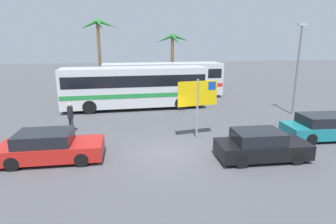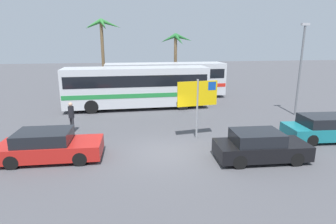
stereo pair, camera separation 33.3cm
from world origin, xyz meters
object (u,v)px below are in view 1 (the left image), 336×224
Objects in this scene: bus_rear_coach at (163,78)px; car_teal at (326,127)px; bus_front_coach at (135,86)px; car_black at (261,146)px; car_red at (50,147)px; pedestrian_crossing_lot at (70,115)px; ferry_sign at (198,96)px.

car_teal is at bearing -63.40° from bus_rear_coach.
bus_front_coach reaches higher than car_black.
pedestrian_crossing_lot reaches higher than car_red.
bus_front_coach is 8.15m from ferry_sign.
car_red is at bearing -139.01° from pedestrian_crossing_lot.
bus_rear_coach is 14.60m from car_teal.
pedestrian_crossing_lot is at bearing -127.08° from bus_rear_coach.
pedestrian_crossing_lot is (-8.71, 5.53, 0.39)m from car_black.
car_black is 5.12m from car_teal.
ferry_sign is (-0.19, -11.58, 0.54)m from bus_rear_coach.
bus_front_coach is 10.31m from car_red.
ferry_sign is 0.72× the size of car_red.
car_black is (1.90, -3.21, -1.69)m from ferry_sign.
car_teal is (9.42, -9.11, -1.15)m from bus_front_coach.
car_red is at bearing -115.78° from bus_front_coach.
car_black is at bearing -76.17° from pedestrian_crossing_lot.
bus_front_coach reaches higher than pedestrian_crossing_lot.
pedestrian_crossing_lot is at bearing 154.38° from ferry_sign.
ferry_sign is at bearing -62.56° from pedestrian_crossing_lot.
bus_front_coach is 2.46× the size of car_red.
ferry_sign is 4.10m from car_black.
bus_rear_coach is at bearing 63.49° from car_red.
ferry_sign is 7.31m from pedestrian_crossing_lot.
ferry_sign is at bearing 14.97° from car_red.
bus_rear_coach is 15.09m from car_red.
pedestrian_crossing_lot reaches higher than car_black.
pedestrian_crossing_lot reaches higher than car_teal.
car_teal is at bearing 24.20° from car_black.
car_teal is 2.69× the size of pedestrian_crossing_lot.
bus_front_coach reaches higher than car_red.
bus_front_coach reaches higher than car_teal.
bus_rear_coach is at bearing 82.26° from ferry_sign.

